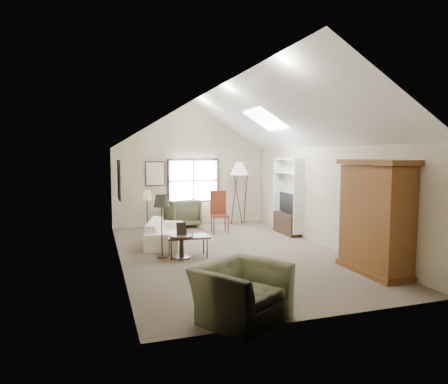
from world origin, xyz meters
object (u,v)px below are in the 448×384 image
object	(u,v)px
coffee_table	(188,246)
side_chair	(220,212)
armoire	(375,217)
armchair_far	(182,213)
side_table	(182,247)
sofa	(165,232)
armchair_near	(242,293)

from	to	relation	value
coffee_table	side_chair	distance (m)	2.86
armoire	armchair_far	xyz separation A→B (m)	(-2.53, 6.10, -0.65)
armchair_far	side_table	distance (m)	3.97
coffee_table	sofa	bearing A→B (deg)	99.67
sofa	armchair_far	xyz separation A→B (m)	(0.93, 2.28, 0.14)
armoire	side_table	bearing A→B (deg)	146.54
armchair_far	side_chair	distance (m)	1.64
armoire	sofa	world-z (taller)	armoire
armchair_far	side_chair	bearing A→B (deg)	109.44
sofa	side_table	bearing A→B (deg)	-161.17
armchair_far	coffee_table	xyz separation A→B (m)	(-0.67, -3.81, -0.21)
side_table	side_chair	size ratio (longest dim) A/B	0.42
armoire	side_table	xyz separation A→B (m)	(-3.36, 2.22, -0.84)
sofa	side_table	size ratio (longest dim) A/B	3.99
side_chair	coffee_table	bearing A→B (deg)	-115.61
armoire	side_chair	size ratio (longest dim) A/B	1.77
side_chair	armoire	bearing A→B (deg)	-63.74
coffee_table	armchair_far	bearing A→B (deg)	79.98
armchair_far	side_chair	size ratio (longest dim) A/B	0.80
armoire	armchair_near	world-z (taller)	armoire
sofa	side_table	distance (m)	1.60
sofa	armchair_far	size ratio (longest dim) A/B	2.12
armchair_near	coffee_table	bearing A→B (deg)	57.09
armoire	armchair_far	bearing A→B (deg)	112.51
side_table	sofa	bearing A→B (deg)	93.58
armchair_far	coffee_table	size ratio (longest dim) A/B	1.05
armchair_near	armchair_far	xyz separation A→B (m)	(0.72, 7.40, 0.06)
sofa	side_chair	size ratio (longest dim) A/B	1.69
sofa	side_chair	bearing A→B (deg)	-48.39
sofa	coffee_table	size ratio (longest dim) A/B	2.23
armoire	armchair_near	bearing A→B (deg)	-158.21
armchair_near	coffee_table	world-z (taller)	armchair_near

